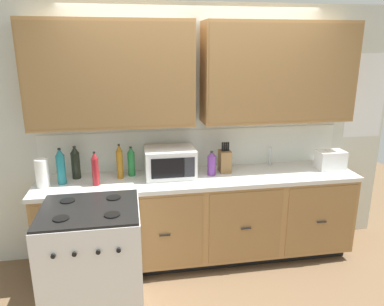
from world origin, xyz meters
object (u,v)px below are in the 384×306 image
bottle_red (95,169)px  stove_range (94,262)px  knife_block (225,161)px  bottle_dark (76,163)px  bottle_violet (212,163)px  bottle_amber (120,162)px  microwave (170,162)px  bottle_green (131,162)px  paper_towel_roll (42,173)px  toaster (330,160)px  bottle_teal (61,167)px

bottle_red → stove_range: bearing=-91.4°
stove_range → knife_block: 1.56m
stove_range → bottle_dark: size_ratio=2.99×
bottle_red → bottle_violet: bottle_red is taller
bottle_violet → bottle_amber: 0.89m
microwave → bottle_dark: 0.90m
bottle_red → bottle_green: 0.38m
microwave → bottle_red: bottle_red is taller
bottle_amber → paper_towel_roll: bearing=-170.7°
stove_range → bottle_dark: (-0.19, 0.78, 0.60)m
toaster → knife_block: 1.10m
stove_range → bottle_violet: bottle_violet is taller
bottle_amber → bottle_dark: (-0.41, 0.07, -0.01)m
bottle_green → bottle_violet: (0.77, -0.12, -0.02)m
knife_block → bottle_green: (-0.93, 0.05, 0.03)m
bottle_green → microwave: bearing=-11.5°
bottle_teal → bottle_violet: (1.41, -0.00, -0.05)m
knife_block → bottle_violet: bearing=-154.4°
microwave → bottle_amber: size_ratio=1.42×
bottle_green → bottle_amber: 0.12m
bottle_amber → bottle_green: bearing=27.0°
knife_block → bottle_red: 1.26m
microwave → bottle_amber: 0.48m
bottle_teal → bottle_dark: bottle_teal is taller
bottle_dark → knife_block: bearing=-2.4°
bottle_teal → bottle_green: bearing=10.2°
toaster → bottle_dark: bearing=176.6°
toaster → bottle_red: 2.35m
knife_block → bottle_amber: 1.04m
paper_towel_roll → bottle_red: size_ratio=0.82×
microwave → bottle_red: size_ratio=1.51×
knife_block → bottle_dark: (-1.45, 0.06, 0.04)m
knife_block → bottle_red: bottle_red is taller
bottle_red → bottle_violet: 1.10m
bottle_green → stove_range: bearing=-113.6°
stove_range → microwave: 1.15m
knife_block → bottle_violet: (-0.15, -0.07, 0.00)m
stove_range → bottle_violet: bearing=30.4°
bottle_red → bottle_teal: 0.33m
paper_towel_roll → knife_block: bearing=4.0°
stove_range → knife_block: knife_block is taller
microwave → bottle_violet: microwave is taller
bottle_teal → bottle_dark: size_ratio=1.06×
paper_towel_roll → bottle_dark: 0.33m
bottle_red → bottle_teal: bottle_teal is taller
toaster → bottle_green: bearing=176.1°
bottle_green → bottle_amber: bearing=-153.0°
bottle_teal → bottle_red: bearing=-16.7°
bottle_green → bottle_violet: bottle_green is taller
knife_block → bottle_teal: bearing=-177.5°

